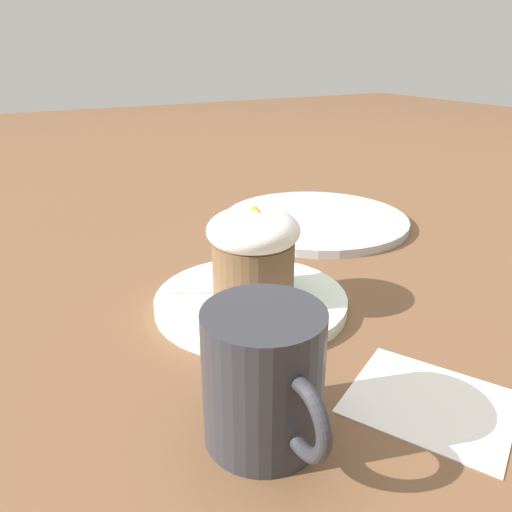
% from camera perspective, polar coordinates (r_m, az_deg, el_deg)
% --- Properties ---
extents(ground_plane, '(4.00, 4.00, 0.00)m').
position_cam_1_polar(ground_plane, '(0.55, -0.58, -5.81)').
color(ground_plane, brown).
extents(dessert_plate, '(0.21, 0.21, 0.01)m').
position_cam_1_polar(dessert_plate, '(0.55, -0.59, -5.17)').
color(dessert_plate, silver).
rests_on(dessert_plate, ground_plane).
extents(carrot_cake, '(0.10, 0.10, 0.10)m').
position_cam_1_polar(carrot_cake, '(0.52, 0.00, 0.53)').
color(carrot_cake, brown).
rests_on(carrot_cake, dessert_plate).
extents(spoon, '(0.07, 0.10, 0.01)m').
position_cam_1_polar(spoon, '(0.55, -2.34, -3.92)').
color(spoon, silver).
rests_on(spoon, dessert_plate).
extents(coffee_cup, '(0.12, 0.09, 0.10)m').
position_cam_1_polar(coffee_cup, '(0.36, 1.01, -13.77)').
color(coffee_cup, '#2D2D33').
rests_on(coffee_cup, ground_plane).
extents(side_plate, '(0.30, 0.30, 0.01)m').
position_cam_1_polar(side_plate, '(0.81, 6.76, 4.13)').
color(side_plate, '#B2B7BC').
rests_on(side_plate, ground_plane).
extents(paper_napkin, '(0.16, 0.15, 0.00)m').
position_cam_1_polar(paper_napkin, '(0.44, 19.24, -15.47)').
color(paper_napkin, white).
rests_on(paper_napkin, ground_plane).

